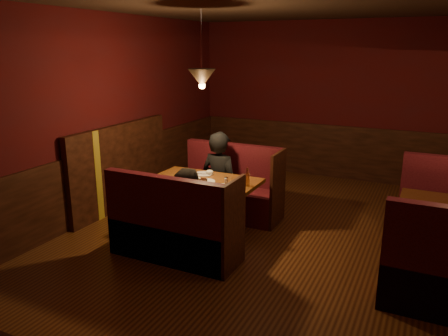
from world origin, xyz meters
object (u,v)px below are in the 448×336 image
at_px(main_bench_near, 173,233).
at_px(diner_b, 190,200).
at_px(diner_a, 220,164).
at_px(main_bench_far, 231,193).
at_px(main_table, 204,193).

bearing_deg(main_bench_near, diner_b, 46.77).
bearing_deg(diner_a, main_bench_near, 102.80).
height_order(diner_a, diner_b, diner_a).
bearing_deg(main_bench_far, main_bench_near, -90.00).
relative_size(main_bench_near, diner_a, 0.94).
relative_size(main_bench_far, diner_b, 1.08).
bearing_deg(main_bench_far, diner_b, -84.20).
distance_m(main_bench_far, diner_b, 1.49).
xyz_separation_m(main_table, main_bench_near, (0.02, -0.80, -0.24)).
relative_size(main_table, diner_a, 0.86).
distance_m(main_table, diner_a, 0.65).
distance_m(main_table, diner_b, 0.68).
xyz_separation_m(main_table, main_bench_far, (0.02, 0.79, -0.24)).
distance_m(main_table, main_bench_near, 0.83).
bearing_deg(main_bench_far, main_table, -91.10).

